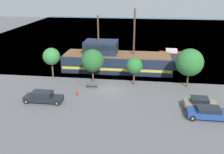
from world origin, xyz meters
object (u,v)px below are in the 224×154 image
at_px(parked_car_curb_front, 200,104).
at_px(bench_promenade_east, 92,85).
at_px(moored_boat_dockside, 173,54).
at_px(parked_car_curb_mid, 43,97).
at_px(parked_car_curb_rear, 209,113).
at_px(pirate_ship, 116,60).
at_px(fire_hydrant, 77,93).

xyz_separation_m(parked_car_curb_front, bench_promenade_east, (-14.49, 4.86, -0.33)).
relative_size(parked_car_curb_front, bench_promenade_east, 2.52).
distance_m(moored_boat_dockside, parked_car_curb_mid, 30.88).
height_order(moored_boat_dockside, parked_car_curb_rear, moored_boat_dockside).
relative_size(moored_boat_dockside, bench_promenade_east, 3.83).
bearing_deg(pirate_ship, parked_car_curb_rear, -50.93).
xyz_separation_m(pirate_ship, parked_car_curb_mid, (-7.88, -13.77, -1.22)).
bearing_deg(parked_car_curb_rear, moored_boat_dockside, 93.33).
bearing_deg(fire_hydrant, bench_promenade_east, 62.73).
height_order(moored_boat_dockside, fire_hydrant, moored_boat_dockside).
height_order(parked_car_curb_rear, fire_hydrant, parked_car_curb_rear).
bearing_deg(parked_car_curb_front, parked_car_curb_rear, -75.11).
relative_size(pirate_ship, parked_car_curb_rear, 4.12).
distance_m(parked_car_curb_front, fire_hydrant, 16.10).
bearing_deg(moored_boat_dockside, fire_hydrant, -124.48).
bearing_deg(fire_hydrant, pirate_ship, 70.07).
distance_m(parked_car_curb_rear, fire_hydrant, 17.07).
bearing_deg(parked_car_curb_front, bench_promenade_east, 161.45).
bearing_deg(parked_car_curb_front, parked_car_curb_mid, -178.33).
bearing_deg(parked_car_curb_rear, parked_car_curb_mid, 175.48).
distance_m(parked_car_curb_rear, bench_promenade_east, 16.64).
bearing_deg(fire_hydrant, parked_car_curb_rear, -14.13).
height_order(fire_hydrant, bench_promenade_east, bench_promenade_east).
bearing_deg(parked_car_curb_mid, pirate_ship, 60.23).
height_order(moored_boat_dockside, parked_car_curb_mid, moored_boat_dockside).
bearing_deg(bench_promenade_east, pirate_ship, 72.79).
xyz_separation_m(parked_car_curb_rear, fire_hydrant, (-16.56, 4.17, -0.31)).
height_order(parked_car_curb_front, fire_hydrant, parked_car_curb_front).
bearing_deg(parked_car_curb_mid, parked_car_curb_rear, -4.52).
xyz_separation_m(pirate_ship, moored_boat_dockside, (10.97, 10.69, -1.34)).
bearing_deg(parked_car_curb_mid, bench_promenade_east, 45.77).
distance_m(pirate_ship, parked_car_curb_front, 17.81).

